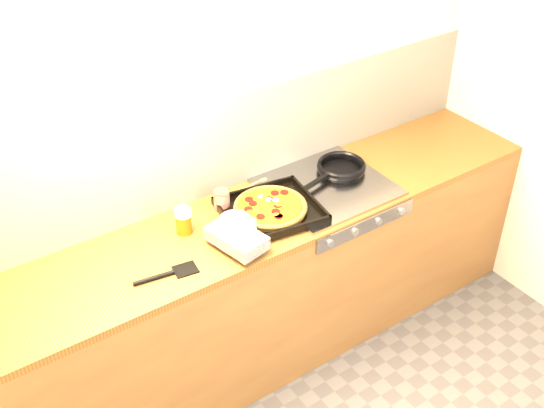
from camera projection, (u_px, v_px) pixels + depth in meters
room_shell at (219, 147)px, 3.29m from camera, size 3.20×3.20×3.20m
counter_run at (254, 288)px, 3.50m from camera, size 3.20×0.62×0.90m
stovetop at (327, 187)px, 3.45m from camera, size 0.60×0.56×0.02m
pizza_on_tray at (260, 215)px, 3.17m from camera, size 0.62×0.50×0.08m
frying_pan at (341, 168)px, 3.53m from camera, size 0.44×0.31×0.04m
tomato_can at (222, 201)px, 3.26m from camera, size 0.09×0.09×0.11m
juice_glass at (184, 221)px, 3.11m from camera, size 0.08×0.08×0.13m
wooden_spoon at (249, 186)px, 3.44m from camera, size 0.30×0.05×0.02m
black_spatula at (167, 274)px, 2.89m from camera, size 0.29×0.10×0.02m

